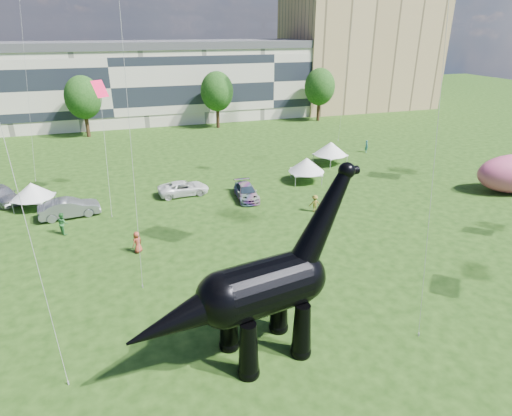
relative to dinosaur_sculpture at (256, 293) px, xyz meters
name	(u,v)px	position (x,y,z in m)	size (l,w,h in m)	color
ground	(307,358)	(2.36, -1.08, -3.72)	(220.00, 220.00, 0.00)	#16330C
terrace_row	(111,87)	(-5.64, 60.92, 2.28)	(78.00, 11.00, 12.00)	beige
apartment_block	(358,50)	(42.36, 63.92, 7.28)	(28.00, 18.00, 22.00)	tan
tree_mid_left	(82,94)	(-9.64, 51.92, 2.57)	(5.20, 5.20, 9.44)	#382314
tree_mid_right	(217,88)	(10.36, 51.92, 2.57)	(5.20, 5.20, 9.44)	#382314
tree_far_right	(320,84)	(28.36, 51.92, 2.57)	(5.20, 5.20, 9.44)	#382314
dinosaur_sculpture	(256,293)	(0.00, 0.00, 0.00)	(12.10, 4.19, 9.85)	black
car_silver	(2,194)	(-16.42, 26.63, -2.88)	(1.97, 4.91, 1.67)	#A9A9AD
car_grey	(69,208)	(-10.18, 21.23, -2.89)	(1.76, 5.04, 1.66)	slate
car_white	(184,188)	(0.13, 23.45, -3.03)	(2.28, 4.94, 1.37)	white
car_dark	(246,192)	(5.73, 20.58, -3.04)	(1.90, 4.67, 1.36)	#595960
gazebo_near	(307,165)	(13.22, 23.26, -1.86)	(4.55, 4.55, 2.65)	silver
gazebo_far	(331,148)	(18.61, 28.26, -1.81)	(4.95, 4.95, 2.71)	white
gazebo_left	(32,190)	(-13.37, 24.26, -1.98)	(4.57, 4.57, 2.47)	silver
visitors	(168,252)	(-3.02, 10.53, -2.86)	(49.26, 40.29, 1.89)	#307078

